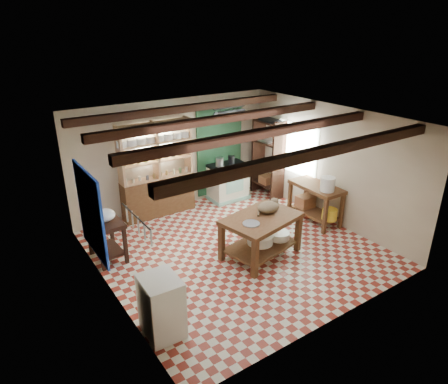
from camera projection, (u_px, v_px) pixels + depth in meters
floor at (236, 249)px, 7.93m from camera, size 5.00×5.00×0.02m
ceiling at (237, 119)px, 6.92m from camera, size 5.00×5.00×0.02m
wall_back at (174, 155)px, 9.33m from camera, size 5.00×0.04×2.60m
wall_front at (342, 245)px, 5.51m from camera, size 5.00×0.04×2.60m
wall_left at (105, 223)px, 6.14m from camera, size 0.04×5.00×2.60m
wall_right at (329, 164)px, 8.71m from camera, size 0.04×5.00×2.60m
ceiling_beams at (237, 126)px, 6.97m from camera, size 5.00×3.80×0.15m
blue_wall_patch at (91, 213)px, 6.92m from camera, size 0.04×1.40×1.60m
green_wall_patch at (220, 149)px, 9.97m from camera, size 1.30×0.04×2.30m
window_back at (154, 142)px, 8.91m from camera, size 0.90×0.02×0.80m
window_right at (297, 149)px, 9.43m from camera, size 0.02×1.30×1.20m
utensil_rail at (136, 224)px, 5.06m from camera, size 0.06×0.90×0.28m
pot_rack at (229, 115)px, 9.29m from camera, size 0.86×0.12×0.36m
shelving_unit at (157, 170)px, 8.98m from camera, size 1.70×0.34×2.20m
tall_rack at (268, 158)px, 10.09m from camera, size 0.40×0.86×2.00m
work_table at (261, 236)px, 7.58m from camera, size 1.59×1.22×0.81m
stove at (228, 182)px, 10.06m from camera, size 0.94×0.64×0.92m
prep_table at (107, 240)px, 7.46m from camera, size 0.57×0.81×0.80m
white_cabinet at (161, 306)px, 5.62m from camera, size 0.53×0.63×0.91m
right_counter at (315, 203)px, 8.89m from camera, size 0.64×1.24×0.88m
cat at (268, 207)px, 7.58m from camera, size 0.54×0.48×0.20m
steel_tray at (251, 224)px, 7.16m from camera, size 0.37×0.37×0.02m
basin_large at (260, 239)px, 7.68m from camera, size 0.59×0.59×0.17m
basin_small at (279, 235)px, 7.86m from camera, size 0.48×0.48×0.14m
kettle_left at (219, 162)px, 9.71m from camera, size 0.19×0.19×0.22m
kettle_right at (231, 160)px, 9.89m from camera, size 0.17×0.17×0.21m
enamel_bowl at (104, 215)px, 7.27m from camera, size 0.43×0.43×0.21m
white_bucket at (328, 184)px, 8.37m from camera, size 0.31×0.31×0.30m
wicker_basket at (305, 201)px, 9.15m from camera, size 0.39×0.32×0.27m
yellow_tub at (330, 214)px, 8.58m from camera, size 0.33×0.33×0.24m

